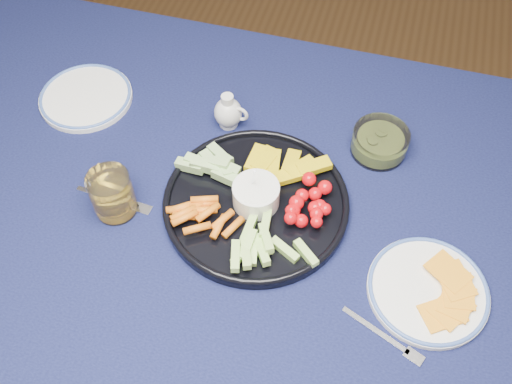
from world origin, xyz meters
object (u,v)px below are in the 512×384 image
(pickle_bowl, at_px, (380,143))
(side_plate_extra, at_px, (86,97))
(creamer_pitcher, at_px, (228,112))
(dining_table, at_px, (241,245))
(crudite_platter, at_px, (255,200))
(juice_tumbler, at_px, (113,196))
(cheese_plate, at_px, (428,290))

(pickle_bowl, relative_size, side_plate_extra, 0.56)
(creamer_pitcher, distance_m, pickle_bowl, 0.31)
(dining_table, xyz_separation_m, crudite_platter, (0.02, 0.04, 0.11))
(dining_table, bearing_deg, creamer_pitcher, 111.85)
(side_plate_extra, bearing_deg, pickle_bowl, 2.59)
(creamer_pitcher, bearing_deg, pickle_bowl, 2.25)
(dining_table, height_order, creamer_pitcher, creamer_pitcher)
(dining_table, distance_m, juice_tumbler, 0.27)
(pickle_bowl, xyz_separation_m, side_plate_extra, (-0.64, -0.03, -0.02))
(cheese_plate, bearing_deg, side_plate_extra, 160.98)
(crudite_platter, height_order, pickle_bowl, crudite_platter)
(dining_table, distance_m, cheese_plate, 0.37)
(dining_table, height_order, cheese_plate, cheese_plate)
(crudite_platter, relative_size, creamer_pitcher, 4.33)
(crudite_platter, distance_m, juice_tumbler, 0.26)
(side_plate_extra, bearing_deg, juice_tumbler, -53.77)
(dining_table, relative_size, creamer_pitcher, 20.48)
(pickle_bowl, distance_m, cheese_plate, 0.32)
(crudite_platter, distance_m, side_plate_extra, 0.47)
(crudite_platter, xyz_separation_m, creamer_pitcher, (-0.11, 0.19, 0.01))
(cheese_plate, relative_size, juice_tumbler, 2.20)
(creamer_pitcher, xyz_separation_m, side_plate_extra, (-0.32, -0.02, -0.03))
(dining_table, xyz_separation_m, creamer_pitcher, (-0.09, 0.23, 0.12))
(crudite_platter, height_order, cheese_plate, crudite_platter)
(dining_table, relative_size, cheese_plate, 8.01)
(creamer_pitcher, distance_m, side_plate_extra, 0.32)
(dining_table, distance_m, side_plate_extra, 0.48)
(crudite_platter, distance_m, cheese_plate, 0.35)
(juice_tumbler, relative_size, side_plate_extra, 0.47)
(juice_tumbler, bearing_deg, side_plate_extra, 126.23)
(pickle_bowl, xyz_separation_m, cheese_plate, (0.13, -0.29, -0.01))
(side_plate_extra, bearing_deg, creamer_pitcher, 2.92)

